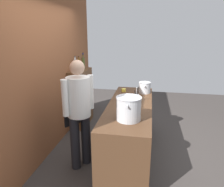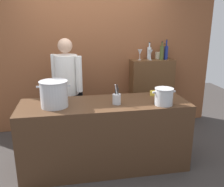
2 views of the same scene
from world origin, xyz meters
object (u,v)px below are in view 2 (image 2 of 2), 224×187
wine_bottle_cobalt (166,52)px  wine_glass_short (151,52)px  chef (67,85)px  wine_glass_wide (140,52)px  utensil_crock (117,99)px  wine_bottle_amber (164,53)px  wine_bottle_clear (149,53)px  spice_tin_cream (158,55)px  wine_bottle_olive (162,52)px  butter_jar (153,93)px  stockpot_large (54,94)px  stockpot_small (164,96)px

wine_bottle_cobalt → wine_glass_short: bearing=-175.7°
chef → wine_glass_wide: bearing=-122.5°
wine_glass_wide → wine_glass_short: bearing=-10.6°
utensil_crock → wine_bottle_amber: (1.15, 1.38, 0.37)m
chef → wine_bottle_clear: chef is taller
wine_bottle_clear → wine_glass_short: bearing=-96.3°
utensil_crock → spice_tin_cream: 1.72m
wine_bottle_amber → wine_glass_short: (-0.30, -0.13, 0.03)m
wine_bottle_olive → wine_glass_short: (-0.20, 0.01, 0.00)m
wine_bottle_cobalt → butter_jar: bearing=-119.7°
chef → butter_jar: 1.28m
wine_glass_short → chef: bearing=-162.5°
chef → butter_jar: bearing=-167.3°
utensil_crock → wine_glass_wide: bearing=62.6°
utensil_crock → wine_bottle_amber: 1.83m
stockpot_large → wine_glass_short: 2.02m
spice_tin_cream → wine_bottle_amber: bearing=12.5°
wine_glass_wide → utensil_crock: bearing=-117.4°
stockpot_large → stockpot_small: (1.32, -0.17, -0.05)m
stockpot_large → wine_bottle_cobalt: 2.27m
wine_bottle_olive → spice_tin_cream: (-0.02, 0.11, -0.07)m
wine_glass_wide → wine_bottle_clear: bearing=21.3°
chef → wine_bottle_cobalt: (1.74, 0.48, 0.40)m
stockpot_small → butter_jar: size_ratio=3.22×
wine_glass_short → spice_tin_cream: size_ratio=1.49×
wine_bottle_olive → wine_glass_short: 0.20m
chef → wine_glass_short: size_ratio=9.34×
butter_jar → wine_glass_short: 1.10m
spice_tin_cream → chef: bearing=-161.0°
stockpot_small → wine_glass_wide: size_ratio=1.61×
utensil_crock → butter_jar: (0.57, 0.28, -0.04)m
chef → spice_tin_cream: 1.75m
wine_glass_short → spice_tin_cream: wine_glass_short is taller
butter_jar → wine_bottle_olive: wine_bottle_olive is taller
wine_bottle_clear → wine_bottle_cobalt: 0.29m
stockpot_large → wine_bottle_olive: size_ratio=1.26×
utensil_crock → wine_bottle_amber: size_ratio=0.99×
stockpot_small → wine_bottle_olive: wine_bottle_olive is taller
stockpot_large → utensil_crock: bearing=-3.4°
butter_jar → wine_bottle_amber: bearing=62.3°
wine_glass_short → wine_glass_wide: bearing=169.4°
butter_jar → wine_bottle_clear: bearing=75.3°
utensil_crock → wine_bottle_olive: (1.05, 1.24, 0.40)m
wine_bottle_olive → wine_bottle_cobalt: wine_bottle_cobalt is taller
chef → wine_bottle_olive: bearing=-128.5°
wine_bottle_cobalt → wine_bottle_olive: bearing=-161.8°
stockpot_large → wine_bottle_clear: bearing=39.1°
wine_bottle_amber → wine_bottle_olive: bearing=-127.0°
butter_jar → wine_bottle_amber: wine_bottle_amber is taller
chef → wine_bottle_cobalt: 1.84m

